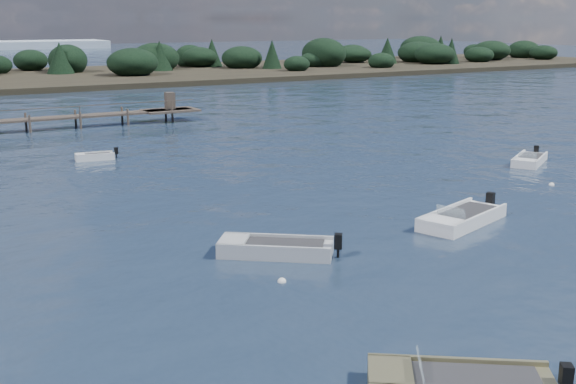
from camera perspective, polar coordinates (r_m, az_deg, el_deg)
ground at (r=79.52m, az=-15.11°, el=6.28°), size 400.00×400.00×0.00m
tender_far_white at (r=51.17m, az=-15.01°, el=2.62°), size 2.92×1.33×0.98m
dinghy_mid_white_a at (r=35.00m, az=13.58°, el=-2.18°), size 5.74×3.55×1.33m
dinghy_mid_grey at (r=29.62m, az=-0.99°, el=-4.67°), size 4.73×4.21×1.27m
dinghy_mid_white_b at (r=50.81m, az=18.54°, el=2.31°), size 4.47×3.58×1.14m
buoy_c at (r=26.73m, az=-0.49°, el=-7.12°), size 0.32×0.32×0.32m
buoy_d at (r=44.65m, az=20.10°, el=0.52°), size 0.32×0.32×0.32m
far_headland at (r=125.06m, az=-8.93°, el=9.97°), size 190.00×40.00×5.80m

